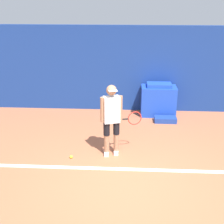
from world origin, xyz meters
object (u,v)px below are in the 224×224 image
at_px(tennis_ball, 71,157).
at_px(covered_chair, 158,100).
at_px(tennis_player, 112,117).
at_px(equipment_bag, 165,119).

height_order(tennis_ball, covered_chair, covered_chair).
xyz_separation_m(tennis_player, tennis_ball, (-0.88, -0.25, -0.85)).
bearing_deg(equipment_bag, covered_chair, 107.58).
xyz_separation_m(tennis_player, equipment_bag, (1.38, 1.91, -0.82)).
relative_size(covered_chair, equipment_bag, 1.64).
bearing_deg(tennis_player, tennis_ball, 178.26).
xyz_separation_m(tennis_player, covered_chair, (1.21, 2.45, -0.43)).
relative_size(tennis_ball, covered_chair, 0.07).
bearing_deg(covered_chair, tennis_player, -116.23).
bearing_deg(covered_chair, equipment_bag, -72.42).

